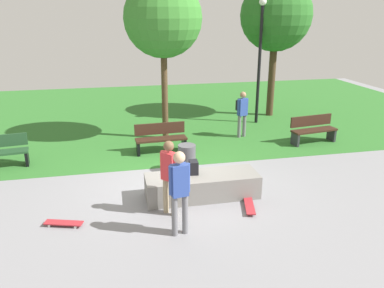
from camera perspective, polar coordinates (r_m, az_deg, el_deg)
ground_plane at (r=9.99m, az=-2.98°, el=-5.80°), size 28.00×28.00×0.00m
grass_lawn at (r=17.06m, az=-7.01°, el=4.73°), size 26.60×12.96×0.01m
concrete_ledge at (r=9.16m, az=1.53°, el=-6.27°), size 2.69×0.89×0.56m
backpack_on_ledge at (r=9.06m, az=0.24°, el=-3.50°), size 0.22×0.29×0.32m
skater_performing_trick at (r=8.12m, az=-3.43°, el=-4.26°), size 0.36×0.37×1.69m
skater_watching at (r=7.35m, az=-1.88°, el=-6.45°), size 0.42×0.25×1.76m
skateboard_by_ledge at (r=8.80m, az=8.60°, el=-9.16°), size 0.39×0.82×0.08m
skateboard_spare at (r=8.50m, az=-18.68°, el=-11.14°), size 0.82×0.43×0.08m
park_bench_center_lawn at (r=12.01m, az=-4.70°, el=0.99°), size 1.62×0.55×0.91m
park_bench_by_oak at (r=13.49m, az=17.68°, el=2.18°), size 1.65×0.70×0.91m
tree_young_birch at (r=12.81m, az=-4.38°, el=18.20°), size 2.52×2.52×5.29m
tree_leaning_ash at (r=16.31m, az=12.46°, el=18.25°), size 2.85×2.85×5.53m
lamp_post at (r=15.07m, az=10.16°, el=13.58°), size 0.28×0.28×4.71m
trash_bin at (r=10.52m, az=-0.78°, el=-2.16°), size 0.49×0.49×0.78m
pedestrian_with_backpack at (r=13.45m, az=7.50°, el=5.06°), size 0.41×0.41×1.63m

